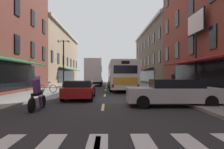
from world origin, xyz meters
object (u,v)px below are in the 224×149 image
Objects in this scene: sedan_far at (173,92)px; motorcycle_rider at (37,95)px; transit_bus at (121,75)px; sedan_near at (80,89)px; sedan_mid at (98,80)px; street_lamp_twin at (64,61)px; billboard_sign at (196,31)px; bicycle_near at (47,88)px; pedestrian_mid at (173,81)px; box_truck at (94,72)px.

sedan_far is 6.75m from motorcycle_rider.
sedan_near is (-3.34, -9.37, -0.96)m from transit_bus.
street_lamp_twin is at bearing -99.23° from sedan_mid.
street_lamp_twin reaches higher than transit_bus.
bicycle_near is (-12.00, 2.05, -4.51)m from billboard_sign.
transit_bus is 13.21m from sedan_far.
pedestrian_mid is (2.72, 9.01, 0.34)m from sedan_far.
transit_bus reaches higher than sedan_mid.
transit_bus reaches higher than sedan_near.
pedestrian_mid is (11.32, 1.55, 0.56)m from bicycle_near.
billboard_sign reaches higher than sedan_far.
box_truck is 22.55m from sedan_far.
transit_bus is 9.99m from sedan_near.
motorcycle_rider is (-1.09, -22.97, -1.34)m from box_truck.
billboard_sign is 1.35× the size of sedan_far.
motorcycle_rider is 13.83m from pedestrian_mid.
sedan_near is 27.55m from sedan_mid.
sedan_far is 15.58m from street_lamp_twin.
pedestrian_mid reaches higher than sedan_far.
billboard_sign reaches higher than sedan_mid.
transit_bus is 18.52m from sedan_mid.
sedan_mid is 31.67m from sedan_far.
sedan_far is at bearing -57.29° from street_lamp_twin.
box_truck reaches higher than sedan_near.
box_truck is 9.50m from sedan_mid.
sedan_far is at bearing -40.97° from bicycle_near.
box_truck is (-8.96, 16.41, -2.96)m from billboard_sign.
bicycle_near is 0.96× the size of pedestrian_mid.
billboard_sign is at bearing 33.14° from motorcycle_rider.
sedan_near is 10.08m from street_lamp_twin.
street_lamp_twin reaches higher than sedan_far.
street_lamp_twin reaches higher than box_truck.
pedestrian_mid reaches higher than sedan_mid.
billboard_sign is at bearing -71.25° from sedan_mid.
sedan_far is at bearing 9.90° from motorcycle_rider.
box_truck is at bearing 118.65° from billboard_sign.
transit_bus is at bearing 71.76° from motorcycle_rider.
motorcycle_rider is at bearing -92.29° from sedan_mid.
billboard_sign reaches higher than pedestrian_mid.
billboard_sign is 9.91m from sedan_near.
bicycle_near is (-3.28, 3.80, -0.15)m from sedan_near.
billboard_sign is at bearing -142.90° from pedestrian_mid.
pedestrian_mid reaches higher than bicycle_near.
pedestrian_mid is at bearing 100.78° from billboard_sign.
street_lamp_twin is (-2.76, -8.86, 1.09)m from box_truck.
billboard_sign is 0.95× the size of box_truck.
transit_bus reaches higher than sedan_far.
bicycle_near is at bearing -92.87° from street_lamp_twin.
bicycle_near is (-1.95, 8.62, -0.21)m from motorcycle_rider.
transit_bus reaches higher than pedestrian_mid.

